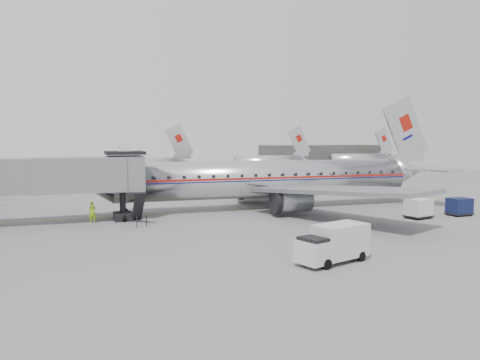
{
  "coord_description": "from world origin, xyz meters",
  "views": [
    {
      "loc": [
        -13.91,
        -40.12,
        7.44
      ],
      "look_at": [
        2.86,
        5.39,
        3.2
      ],
      "focal_mm": 35.0,
      "sensor_mm": 36.0,
      "label": 1
    }
  ],
  "objects_px": {
    "service_van": "(333,243)",
    "ramp_worker": "(93,213)",
    "baggage_cart_navy": "(459,206)",
    "baggage_cart_white": "(419,208)",
    "airliner": "(273,179)"
  },
  "relations": [
    {
      "from": "service_van",
      "to": "ramp_worker",
      "type": "distance_m",
      "value": 23.02
    },
    {
      "from": "baggage_cart_navy",
      "to": "baggage_cart_white",
      "type": "xyz_separation_m",
      "value": [
        -4.86,
        0.09,
        0.06
      ]
    },
    {
      "from": "service_van",
      "to": "baggage_cart_white",
      "type": "bearing_deg",
      "value": 17.7
    },
    {
      "from": "baggage_cart_white",
      "to": "baggage_cart_navy",
      "type": "bearing_deg",
      "value": -12.41
    },
    {
      "from": "baggage_cart_navy",
      "to": "ramp_worker",
      "type": "bearing_deg",
      "value": 165.43
    },
    {
      "from": "service_van",
      "to": "baggage_cart_white",
      "type": "height_order",
      "value": "service_van"
    },
    {
      "from": "service_van",
      "to": "baggage_cart_navy",
      "type": "relative_size",
      "value": 2.32
    },
    {
      "from": "baggage_cart_navy",
      "to": "ramp_worker",
      "type": "distance_m",
      "value": 34.79
    },
    {
      "from": "baggage_cart_navy",
      "to": "service_van",
      "type": "bearing_deg",
      "value": -153.48
    },
    {
      "from": "airliner",
      "to": "baggage_cart_white",
      "type": "bearing_deg",
      "value": -44.11
    },
    {
      "from": "airliner",
      "to": "baggage_cart_navy",
      "type": "height_order",
      "value": "airliner"
    },
    {
      "from": "baggage_cart_white",
      "to": "ramp_worker",
      "type": "height_order",
      "value": "ramp_worker"
    },
    {
      "from": "baggage_cart_navy",
      "to": "ramp_worker",
      "type": "height_order",
      "value": "ramp_worker"
    },
    {
      "from": "baggage_cart_white",
      "to": "service_van",
      "type": "bearing_deg",
      "value": -156.83
    },
    {
      "from": "baggage_cart_navy",
      "to": "baggage_cart_white",
      "type": "relative_size",
      "value": 0.84
    }
  ]
}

